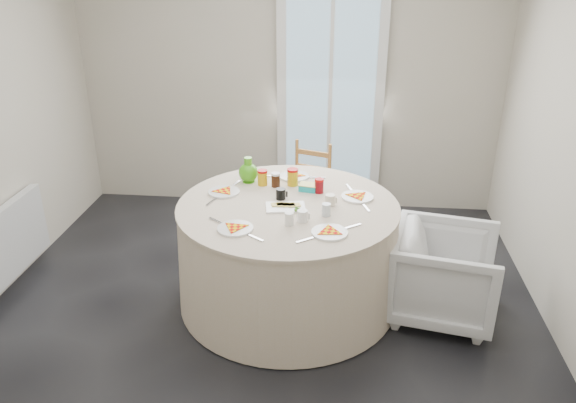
# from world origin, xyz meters

# --- Properties ---
(floor) EXTENTS (4.00, 4.00, 0.00)m
(floor) POSITION_xyz_m (0.00, 0.00, 0.00)
(floor) COLOR black
(floor) RESTS_ON ground
(wall_back) EXTENTS (4.00, 0.02, 2.60)m
(wall_back) POSITION_xyz_m (0.00, 2.00, 1.30)
(wall_back) COLOR #BCB5A3
(wall_back) RESTS_ON floor
(glass_door) EXTENTS (1.00, 0.08, 2.10)m
(glass_door) POSITION_xyz_m (0.40, 1.95, 1.05)
(glass_door) COLOR silver
(glass_door) RESTS_ON floor
(radiator) EXTENTS (0.07, 1.00, 0.55)m
(radiator) POSITION_xyz_m (-1.94, 0.20, 0.38)
(radiator) COLOR silver
(radiator) RESTS_ON floor
(table) EXTENTS (1.59, 1.59, 0.81)m
(table) POSITION_xyz_m (0.17, 0.25, 0.38)
(table) COLOR beige
(table) RESTS_ON floor
(wooden_chair) EXTENTS (0.47, 0.46, 0.84)m
(wooden_chair) POSITION_xyz_m (0.23, 1.34, 0.47)
(wooden_chair) COLOR #B58742
(wooden_chair) RESTS_ON floor
(armchair) EXTENTS (0.77, 0.81, 0.71)m
(armchair) POSITION_xyz_m (1.28, 0.17, 0.39)
(armchair) COLOR silver
(armchair) RESTS_ON floor
(place_settings) EXTENTS (1.46, 1.46, 0.02)m
(place_settings) POSITION_xyz_m (0.17, 0.25, 0.77)
(place_settings) COLOR silver
(place_settings) RESTS_ON table
(jar_cluster) EXTENTS (0.51, 0.28, 0.14)m
(jar_cluster) POSITION_xyz_m (0.15, 0.53, 0.82)
(jar_cluster) COLOR #934816
(jar_cluster) RESTS_ON table
(butter_tub) EXTENTS (0.15, 0.12, 0.05)m
(butter_tub) POSITION_xyz_m (0.30, 0.51, 0.79)
(butter_tub) COLOR #13AEB7
(butter_tub) RESTS_ON table
(green_pitcher) EXTENTS (0.15, 0.15, 0.19)m
(green_pitcher) POSITION_xyz_m (-0.17, 0.63, 0.87)
(green_pitcher) COLOR #40A214
(green_pitcher) RESTS_ON table
(cheese_platter) EXTENTS (0.29, 0.21, 0.03)m
(cheese_platter) POSITION_xyz_m (0.16, 0.19, 0.77)
(cheese_platter) COLOR white
(cheese_platter) RESTS_ON table
(mugs_glasses) EXTENTS (0.65, 0.65, 0.09)m
(mugs_glasses) POSITION_xyz_m (0.29, 0.22, 0.81)
(mugs_glasses) COLOR gray
(mugs_glasses) RESTS_ON table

